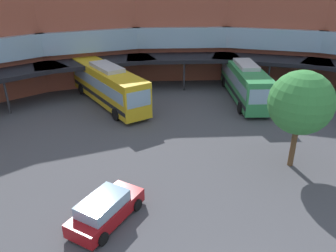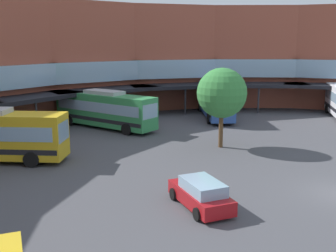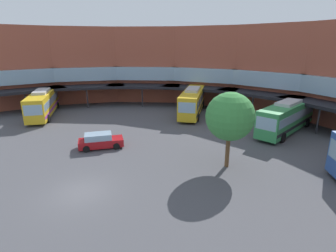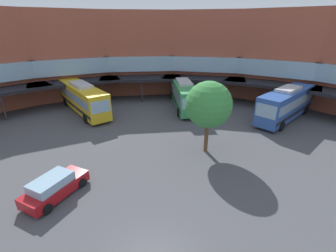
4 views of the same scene
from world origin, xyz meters
name	(u,v)px [view 2 (image 2 of 4)]	position (x,y,z in m)	size (l,w,h in m)	color
station_building	(69,70)	(0.00, 22.28, 6.22)	(73.95, 36.33, 12.90)	#9E4C38
bus_1	(105,109)	(5.81, 23.84, 1.91)	(2.96, 11.60, 3.77)	#338C4C
bus_4	(215,100)	(17.22, 17.48, 2.02)	(10.27, 8.64, 4.00)	#2D519E
parked_car	(201,194)	(-6.21, 5.87, 0.74)	(3.89, 4.68, 1.53)	#A51419
plaza_tree	(222,93)	(5.54, 10.77, 4.46)	(4.04, 4.04, 6.50)	brown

